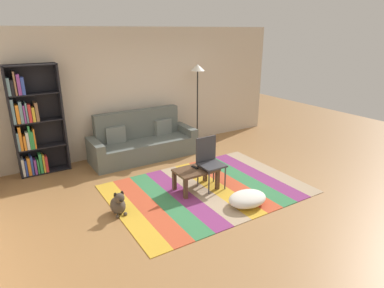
# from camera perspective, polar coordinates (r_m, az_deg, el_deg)

# --- Properties ---
(ground_plane) EXTENTS (14.00, 14.00, 0.00)m
(ground_plane) POSITION_cam_1_polar(r_m,az_deg,el_deg) (5.82, 3.36, -7.66)
(ground_plane) COLOR #9E7042
(back_wall) EXTENTS (6.80, 0.10, 2.70)m
(back_wall) POSITION_cam_1_polar(r_m,az_deg,el_deg) (7.52, -7.84, 9.28)
(back_wall) COLOR beige
(back_wall) RESTS_ON ground_plane
(rug) EXTENTS (3.26, 2.31, 0.01)m
(rug) POSITION_cam_1_polar(r_m,az_deg,el_deg) (5.77, 2.68, -7.84)
(rug) COLOR gold
(rug) RESTS_ON ground_plane
(couch) EXTENTS (2.26, 0.80, 1.00)m
(couch) POSITION_cam_1_polar(r_m,az_deg,el_deg) (7.15, -8.60, 0.32)
(couch) COLOR #59605B
(couch) RESTS_ON ground_plane
(bookshelf) EXTENTS (0.90, 0.28, 2.07)m
(bookshelf) POSITION_cam_1_polar(r_m,az_deg,el_deg) (6.75, -26.15, 3.05)
(bookshelf) COLOR black
(bookshelf) RESTS_ON ground_plane
(coffee_table) EXTENTS (0.72, 0.46, 0.38)m
(coffee_table) POSITION_cam_1_polar(r_m,az_deg,el_deg) (5.62, 0.69, -5.09)
(coffee_table) COLOR #513826
(coffee_table) RESTS_ON rug
(pouf) EXTENTS (0.65, 0.47, 0.21)m
(pouf) POSITION_cam_1_polar(r_m,az_deg,el_deg) (5.30, 9.63, -9.38)
(pouf) COLOR white
(pouf) RESTS_ON rug
(dog) EXTENTS (0.22, 0.35, 0.40)m
(dog) POSITION_cam_1_polar(r_m,az_deg,el_deg) (5.11, -12.74, -10.21)
(dog) COLOR #473D33
(dog) RESTS_ON ground_plane
(standing_lamp) EXTENTS (0.32, 0.32, 1.90)m
(standing_lamp) POSITION_cam_1_polar(r_m,az_deg,el_deg) (7.56, 0.97, 11.35)
(standing_lamp) COLOR black
(standing_lamp) RESTS_ON ground_plane
(tv_remote) EXTENTS (0.06, 0.15, 0.02)m
(tv_remote) POSITION_cam_1_polar(r_m,az_deg,el_deg) (5.64, 0.48, -4.08)
(tv_remote) COLOR black
(tv_remote) RESTS_ON coffee_table
(folding_chair) EXTENTS (0.40, 0.40, 0.90)m
(folding_chair) POSITION_cam_1_polar(r_m,az_deg,el_deg) (5.66, 2.96, -2.51)
(folding_chair) COLOR #38383D
(folding_chair) RESTS_ON ground_plane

